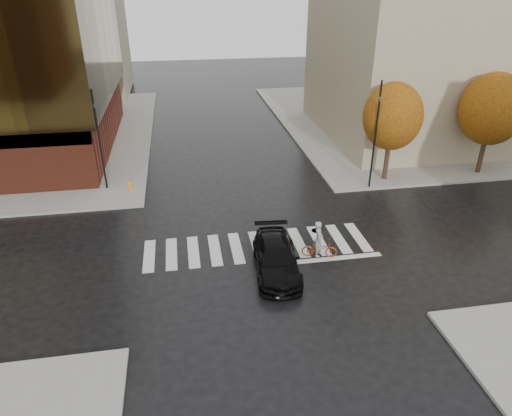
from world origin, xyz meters
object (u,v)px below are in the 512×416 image
(cyclist, at_px, (319,245))
(traffic_light_nw, at_px, (99,135))
(fire_hydrant, at_px, (131,185))
(sedan, at_px, (276,258))
(traffic_light_ne, at_px, (376,130))

(cyclist, bearing_deg, traffic_light_nw, 63.03)
(traffic_light_nw, bearing_deg, fire_hydrant, 62.64)
(cyclist, bearing_deg, fire_hydrant, 60.77)
(sedan, bearing_deg, traffic_light_nw, 134.85)
(sedan, relative_size, fire_hydrant, 6.94)
(cyclist, height_order, traffic_light_ne, traffic_light_ne)
(sedan, relative_size, traffic_light_nw, 0.76)
(sedan, bearing_deg, fire_hydrant, 131.31)
(sedan, height_order, fire_hydrant, sedan)
(fire_hydrant, bearing_deg, traffic_light_nw, 156.37)
(sedan, xyz_separation_m, cyclist, (2.33, 0.80, -0.03))
(traffic_light_nw, bearing_deg, cyclist, 44.81)
(traffic_light_nw, xyz_separation_m, traffic_light_ne, (16.95, -2.70, 0.30))
(traffic_light_nw, xyz_separation_m, fire_hydrant, (1.59, -0.69, -3.18))
(cyclist, bearing_deg, traffic_light_ne, -23.15)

